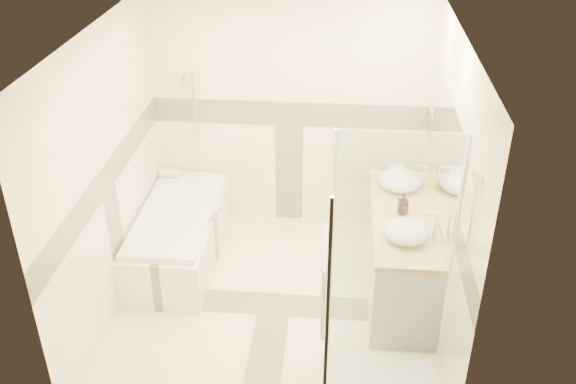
# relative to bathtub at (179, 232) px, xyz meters

# --- Properties ---
(room) EXTENTS (2.82, 3.02, 2.52)m
(room) POSITION_rel_bathtub_xyz_m (1.08, -0.64, 0.95)
(room) COLOR #FBEFC8
(room) RESTS_ON ground
(bathtub) EXTENTS (0.75, 1.70, 0.56)m
(bathtub) POSITION_rel_bathtub_xyz_m (0.00, 0.00, 0.00)
(bathtub) COLOR #FFF3CB
(bathtub) RESTS_ON ground
(vanity) EXTENTS (0.58, 1.62, 0.85)m
(vanity) POSITION_rel_bathtub_xyz_m (2.15, -0.35, 0.12)
(vanity) COLOR white
(vanity) RESTS_ON ground
(shower_enclosure) EXTENTS (0.96, 0.93, 2.04)m
(shower_enclosure) POSITION_rel_bathtub_xyz_m (1.86, -1.62, 0.20)
(shower_enclosure) COLOR #FFF3CB
(shower_enclosure) RESTS_ON ground
(vessel_sink_near) EXTENTS (0.41, 0.41, 0.16)m
(vessel_sink_near) POSITION_rel_bathtub_xyz_m (2.13, 0.12, 0.62)
(vessel_sink_near) COLOR white
(vessel_sink_near) RESTS_ON vanity
(vessel_sink_far) EXTENTS (0.38, 0.38, 0.15)m
(vessel_sink_far) POSITION_rel_bathtub_xyz_m (2.13, -0.74, 0.62)
(vessel_sink_far) COLOR white
(vessel_sink_far) RESTS_ON vanity
(faucet_near) EXTENTS (0.11, 0.03, 0.26)m
(faucet_near) POSITION_rel_bathtub_xyz_m (2.35, 0.12, 0.69)
(faucet_near) COLOR silver
(faucet_near) RESTS_ON vanity
(faucet_far) EXTENTS (0.11, 0.03, 0.26)m
(faucet_far) POSITION_rel_bathtub_xyz_m (2.35, -0.74, 0.69)
(faucet_far) COLOR silver
(faucet_far) RESTS_ON vanity
(amenity_bottle_a) EXTENTS (0.09, 0.09, 0.18)m
(amenity_bottle_a) POSITION_rel_bathtub_xyz_m (2.13, -0.32, 0.63)
(amenity_bottle_a) COLOR black
(amenity_bottle_a) RESTS_ON vanity
(amenity_bottle_b) EXTENTS (0.12, 0.12, 0.13)m
(amenity_bottle_b) POSITION_rel_bathtub_xyz_m (2.13, -0.35, 0.61)
(amenity_bottle_b) COLOR black
(amenity_bottle_b) RESTS_ON vanity
(folded_towels) EXTENTS (0.18, 0.25, 0.07)m
(folded_towels) POSITION_rel_bathtub_xyz_m (2.13, 0.37, 0.58)
(folded_towels) COLOR white
(folded_towels) RESTS_ON vanity
(rolled_towel) EXTENTS (0.20, 0.09, 0.09)m
(rolled_towel) POSITION_rel_bathtub_xyz_m (-0.24, 0.67, 0.30)
(rolled_towel) COLOR white
(rolled_towel) RESTS_ON bathtub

